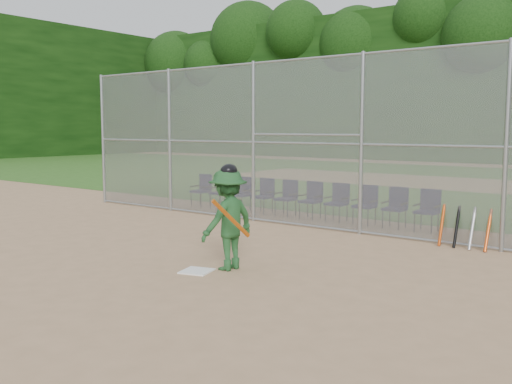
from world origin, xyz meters
The scene contains 18 objects.
ground centered at (0.00, 0.00, 0.00)m, with size 100.00×100.00×0.00m, color tan.
grass_strip centered at (0.00, 18.00, 0.01)m, with size 100.00×100.00×0.00m, color #2D5E1C.
dirt_patch_far centered at (0.00, 18.00, 0.01)m, with size 24.00×24.00×0.00m, color tan.
backstop_fence centered at (0.00, 5.00, 2.07)m, with size 16.09×0.09×4.00m.
treeline centered at (0.00, 20.00, 5.50)m, with size 81.00×60.00×11.00m.
home_plate centered at (0.43, 0.34, 0.01)m, with size 0.47×0.47×0.02m, color white.
batter_at_plate centered at (0.73, 0.79, 0.86)m, with size 0.93×1.27×1.77m.
spare_bats centered at (3.32, 4.91, 0.41)m, with size 0.96×0.38×0.83m.
chair_0 centered at (-4.95, 6.19, 0.48)m, with size 0.54×0.52×0.96m, color #10103D, non-canonical shape.
chair_1 centered at (-4.17, 6.19, 0.48)m, with size 0.54×0.52×0.96m, color #10103D, non-canonical shape.
chair_2 centered at (-3.39, 6.19, 0.48)m, with size 0.54×0.52×0.96m, color #10103D, non-canonical shape.
chair_3 centered at (-2.61, 6.19, 0.48)m, with size 0.54×0.52×0.96m, color #10103D, non-canonical shape.
chair_4 centered at (-1.83, 6.19, 0.48)m, with size 0.54×0.52×0.96m, color #10103D, non-canonical shape.
chair_5 centered at (-1.05, 6.19, 0.48)m, with size 0.54×0.52×0.96m, color #10103D, non-canonical shape.
chair_6 centered at (-0.28, 6.19, 0.48)m, with size 0.54×0.52×0.96m, color #10103D, non-canonical shape.
chair_7 centered at (0.50, 6.19, 0.48)m, with size 0.54×0.52×0.96m, color #10103D, non-canonical shape.
chair_8 centered at (1.28, 6.19, 0.48)m, with size 0.54×0.52×0.96m, color #10103D, non-canonical shape.
chair_9 centered at (2.06, 6.19, 0.48)m, with size 0.54×0.52×0.96m, color #10103D, non-canonical shape.
Camera 1 is at (6.79, -6.35, 2.36)m, focal length 40.00 mm.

